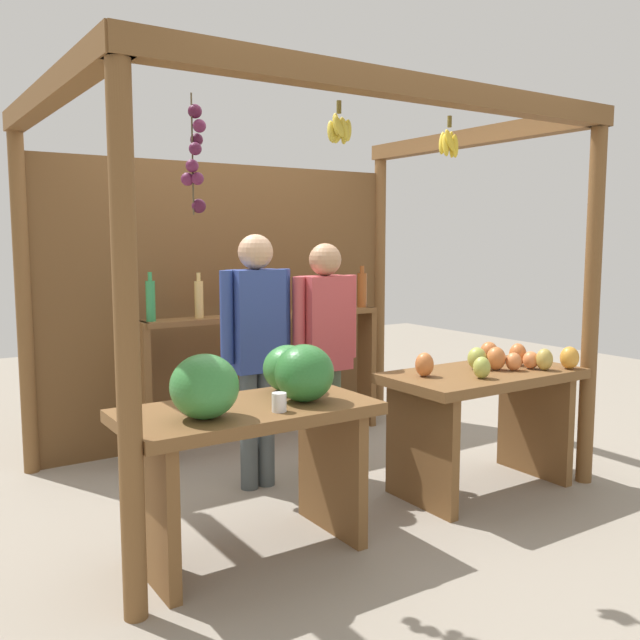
{
  "coord_description": "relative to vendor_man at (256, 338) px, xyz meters",
  "views": [
    {
      "loc": [
        -2.32,
        -3.76,
        1.57
      ],
      "look_at": [
        0.0,
        -0.22,
        1.06
      ],
      "focal_mm": 38.74,
      "sensor_mm": 36.0,
      "label": 1
    }
  ],
  "objects": [
    {
      "name": "vendor_woman",
      "position": [
        0.46,
        -0.07,
        -0.04
      ],
      "size": [
        0.48,
        0.21,
        1.54
      ],
      "rotation": [
        0.0,
        0.0,
        -0.18
      ],
      "color": "#475842",
      "rests_on": "ground"
    },
    {
      "name": "vendor_man",
      "position": [
        0.0,
        0.0,
        0.0
      ],
      "size": [
        0.48,
        0.22,
        1.59
      ],
      "rotation": [
        0.0,
        0.0,
        -0.09
      ],
      "color": "#475153",
      "rests_on": "ground"
    },
    {
      "name": "market_stall",
      "position": [
        0.33,
        0.5,
        0.44
      ],
      "size": [
        3.08,
        2.27,
        2.37
      ],
      "color": "brown",
      "rests_on": "ground"
    },
    {
      "name": "ground_plane",
      "position": [
        0.33,
        0.01,
        -0.95
      ],
      "size": [
        12.0,
        12.0,
        0.0
      ],
      "primitive_type": "plane",
      "color": "gray",
      "rests_on": "ground"
    },
    {
      "name": "fruit_counter_right",
      "position": [
        1.17,
        -0.81,
        -0.38
      ],
      "size": [
        1.24,
        0.64,
        0.9
      ],
      "color": "brown",
      "rests_on": "ground"
    },
    {
      "name": "fruit_counter_left",
      "position": [
        -0.45,
        -0.81,
        -0.26
      ],
      "size": [
        1.24,
        0.66,
        1.05
      ],
      "color": "brown",
      "rests_on": "ground"
    },
    {
      "name": "bottle_shelf_unit",
      "position": [
        0.52,
        0.82,
        -0.16
      ],
      "size": [
        1.97,
        0.22,
        1.34
      ],
      "color": "brown",
      "rests_on": "ground"
    }
  ]
}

